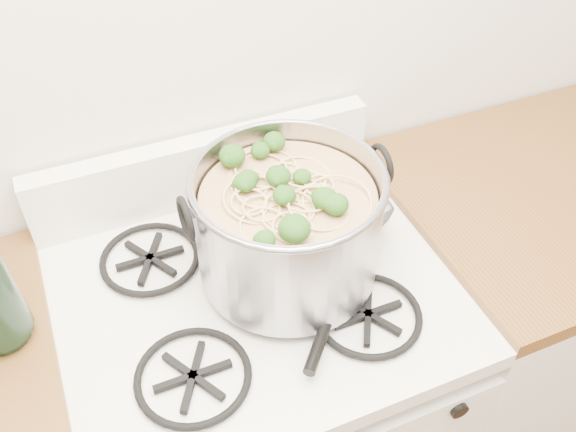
{
  "coord_description": "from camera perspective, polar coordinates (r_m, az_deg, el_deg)",
  "views": [
    {
      "loc": [
        -0.26,
        0.49,
        1.87
      ],
      "look_at": [
        0.08,
        1.27,
        1.06
      ],
      "focal_mm": 40.0,
      "sensor_mm": 36.0,
      "label": 1
    }
  ],
  "objects": [
    {
      "name": "gas_range",
      "position": [
        1.65,
        -2.32,
        -17.08
      ],
      "size": [
        0.76,
        0.66,
        0.92
      ],
      "color": "white",
      "rests_on": "ground"
    },
    {
      "name": "counter_right",
      "position": [
        1.97,
        22.38,
        -6.67
      ],
      "size": [
        1.0,
        0.65,
        0.92
      ],
      "color": "silver",
      "rests_on": "ground"
    },
    {
      "name": "stock_pot",
      "position": [
        1.19,
        0.0,
        -0.9
      ],
      "size": [
        0.39,
        0.36,
        0.24
      ],
      "color": "#93929A",
      "rests_on": "gas_range"
    },
    {
      "name": "spatula",
      "position": [
        1.26,
        5.23,
        -4.47
      ],
      "size": [
        0.42,
        0.42,
        0.02
      ],
      "primitive_type": null,
      "rotation": [
        0.0,
        0.0,
        -0.72
      ],
      "color": "black",
      "rests_on": "gas_range"
    },
    {
      "name": "glass_bowl",
      "position": [
        1.34,
        2.84,
        -0.61
      ],
      "size": [
        0.13,
        0.13,
        0.03
      ],
      "primitive_type": "imported",
      "rotation": [
        0.0,
        0.0,
        0.34
      ],
      "color": "white",
      "rests_on": "gas_range"
    }
  ]
}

